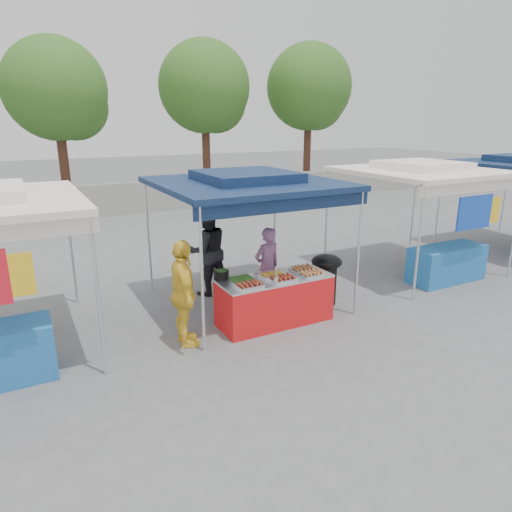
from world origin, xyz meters
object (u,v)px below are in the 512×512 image
vendor_woman (267,267)px  vendor_table (274,300)px  cooking_pot (221,275)px  customer_person (184,294)px  wok_burner (326,275)px  helper_man (207,251)px

vendor_woman → vendor_table: bearing=63.1°
vendor_table → cooking_pot: bearing=157.5°
customer_person → cooking_pot: bearing=-55.9°
cooking_pot → vendor_woman: bearing=19.2°
vendor_woman → customer_person: bearing=15.3°
cooking_pot → wok_burner: bearing=-1.8°
cooking_pot → wok_burner: (2.18, -0.07, -0.33)m
wok_burner → helper_man: 2.44m
vendor_table → helper_man: helper_man is taller
helper_man → customer_person: bearing=56.1°
vendor_woman → helper_man: bearing=-63.7°
cooking_pot → helper_man: helper_man is taller
vendor_woman → helper_man: helper_man is taller
vendor_woman → wok_burner: bearing=149.1°
vendor_table → cooking_pot: 1.06m
vendor_table → customer_person: size_ratio=1.15×
wok_burner → helper_man: size_ratio=0.54×
vendor_woman → customer_person: size_ratio=0.90×
wok_burner → customer_person: bearing=175.6°
vendor_woman → cooking_pot: bearing=11.7°
helper_man → customer_person: (-1.19, -1.95, -0.06)m
cooking_pot → helper_man: 1.57m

